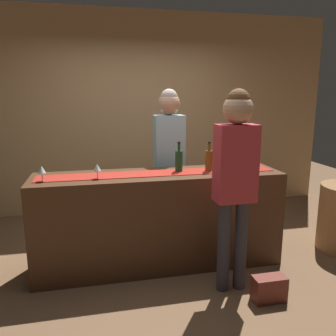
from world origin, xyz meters
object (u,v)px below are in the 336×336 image
Objects in this scene: wine_bottle_amber at (209,160)px; handbag at (269,289)px; wine_glass_mid_counter at (42,170)px; wine_bottle_green at (179,161)px; customer_sipping at (235,169)px; bartender at (169,148)px; wine_glass_near_customer at (97,168)px.

wine_bottle_amber reaches higher than handbag.
wine_bottle_amber is 1.59m from wine_glass_mid_counter.
wine_bottle_amber is at bearing -9.30° from wine_bottle_green.
customer_sipping is at bearing -86.94° from wine_bottle_amber.
wine_bottle_amber and wine_bottle_green have the same top height.
wine_bottle_amber is at bearing 113.29° from bartender.
wine_bottle_green is 2.10× the size of wine_glass_mid_counter.
wine_bottle_green is at bearing 170.70° from wine_bottle_amber.
bartender is (0.83, 0.69, 0.05)m from wine_glass_near_customer.
wine_glass_mid_counter is at bearing -176.84° from wine_bottle_amber.
wine_glass_near_customer is 0.51× the size of handbag.
wine_glass_near_customer is (-0.81, -0.14, -0.01)m from wine_bottle_green.
wine_glass_mid_counter is 0.51× the size of handbag.
wine_glass_near_customer is at bearing 151.65° from handbag.
wine_glass_near_customer is 1.83m from handbag.
bartender is at bearing 115.22° from wine_bottle_amber.
handbag is at bearing -28.35° from wine_glass_near_customer.
customer_sipping is (0.03, -0.59, 0.03)m from wine_bottle_amber.
wine_bottle_green is 1.08× the size of handbag.
wine_bottle_amber is at bearing 108.02° from handbag.
bartender is at bearing 104.76° from customer_sipping.
bartender is (0.02, 0.54, 0.04)m from wine_bottle_green.
bartender is at bearing 111.09° from handbag.
bartender is (-0.28, 0.59, 0.04)m from wine_bottle_amber.
handbag is (0.24, -0.25, -1.00)m from customer_sipping.
bartender is 1.01× the size of customer_sipping.
wine_glass_mid_counter is 2.22m from handbag.
wine_bottle_green is 0.72m from customer_sipping.
wine_glass_mid_counter is at bearing 179.24° from wine_glass_near_customer.
wine_bottle_amber is 0.59m from customer_sipping.
bartender is at bearing 39.77° from wine_glass_near_customer.
wine_glass_near_customer is 0.08× the size of bartender.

